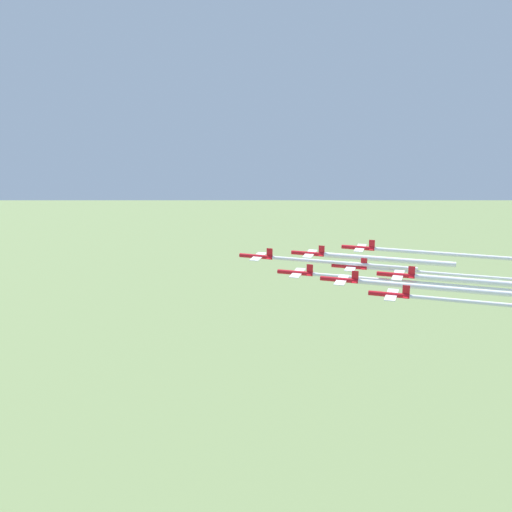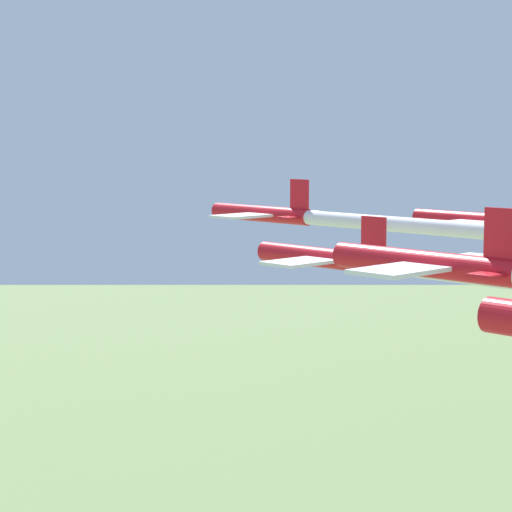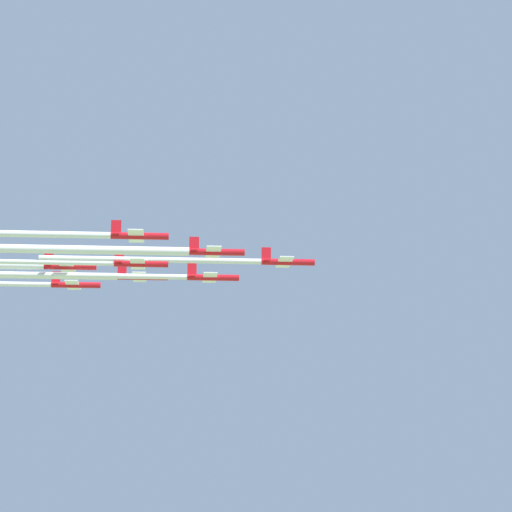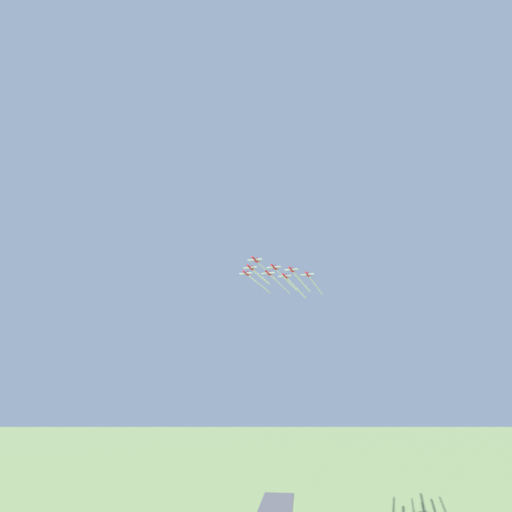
% 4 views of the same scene
% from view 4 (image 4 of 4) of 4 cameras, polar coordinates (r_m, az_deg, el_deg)
% --- Properties ---
extents(jet_0, '(8.01, 8.19, 2.83)m').
position_cam_4_polar(jet_0, '(207.66, -0.12, -0.52)').
color(jet_0, red).
extents(jet_1, '(8.01, 8.19, 2.83)m').
position_cam_4_polar(jet_1, '(215.79, 2.58, -1.59)').
color(jet_1, red).
extents(jet_2, '(8.01, 8.19, 2.83)m').
position_cam_4_polar(jet_2, '(220.11, -0.83, -1.66)').
color(jet_2, red).
extents(jet_3, '(8.01, 8.19, 2.83)m').
position_cam_4_polar(jet_3, '(225.20, 5.06, -1.94)').
color(jet_3, red).
extents(jet_4, '(8.01, 8.19, 2.83)m').
position_cam_4_polar(jet_4, '(228.39, 1.75, -2.45)').
color(jet_4, red).
extents(jet_5, '(8.01, 8.19, 2.83)m').
position_cam_4_polar(jet_5, '(232.89, -1.45, -2.48)').
color(jet_5, red).
extents(jet_6, '(8.01, 8.19, 2.83)m').
position_cam_4_polar(jet_6, '(234.57, 7.36, -2.61)').
color(jet_6, red).
extents(jet_7, '(8.01, 8.19, 2.83)m').
position_cam_4_polar(jet_7, '(237.54, 4.14, -2.86)').
color(jet_7, red).
extents(smoke_trail_0, '(16.80, 31.29, 0.88)m').
position_cam_4_polar(smoke_trail_0, '(226.89, 1.62, -2.17)').
color(smoke_trail_0, white).
extents(smoke_trail_1, '(23.41, 44.05, 0.86)m').
position_cam_4_polar(smoke_trail_1, '(242.11, 4.48, -3.53)').
color(smoke_trail_1, white).
extents(smoke_trail_2, '(15.74, 28.73, 1.29)m').
position_cam_4_polar(smoke_trail_2, '(237.96, 0.77, -3.03)').
color(smoke_trail_2, white).
extents(smoke_trail_3, '(23.06, 43.00, 1.15)m').
position_cam_4_polar(smoke_trail_3, '(251.21, 6.60, -3.73)').
color(smoke_trail_3, white).
extents(smoke_trail_4, '(22.14, 41.75, 0.74)m').
position_cam_4_polar(smoke_trail_4, '(253.52, 3.57, -4.14)').
color(smoke_trail_4, white).
extents(smoke_trail_5, '(21.57, 40.36, 0.97)m').
position_cam_4_polar(smoke_trail_5, '(256.81, 0.58, -4.10)').
color(smoke_trail_5, white).
extents(smoke_trail_6, '(22.50, 42.32, 0.83)m').
position_cam_4_polar(smoke_trail_6, '(260.59, 8.60, -4.25)').
color(smoke_trail_6, white).
extents(smoke_trail_7, '(25.94, 48.49, 1.21)m').
position_cam_4_polar(smoke_trail_7, '(266.45, 5.85, -4.63)').
color(smoke_trail_7, white).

